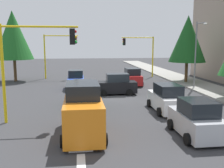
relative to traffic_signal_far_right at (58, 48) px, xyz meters
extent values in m
plane|color=#353538|center=(14.00, 5.74, -4.18)|extent=(120.00, 120.00, 0.00)
cube|color=gray|center=(9.00, 16.24, -4.11)|extent=(80.00, 4.00, 0.15)
cube|color=silver|center=(26.30, 2.74, -4.18)|extent=(2.20, 0.36, 0.01)
cone|color=silver|center=(25.00, 2.74, -4.18)|extent=(0.01, 1.10, 1.10)
cylinder|color=yellow|center=(0.00, -1.76, -1.22)|extent=(0.18, 0.18, 5.93)
cylinder|color=yellow|center=(0.00, 0.49, 1.60)|extent=(0.12, 4.50, 0.12)
cube|color=black|center=(0.00, 2.38, 1.02)|extent=(0.36, 0.32, 0.96)
sphere|color=red|center=(0.00, 2.56, 1.32)|extent=(0.18, 0.18, 0.18)
sphere|color=yellow|center=(0.00, 2.56, 1.02)|extent=(0.18, 0.18, 0.18)
sphere|color=green|center=(0.00, 2.56, 0.72)|extent=(0.18, 0.18, 0.18)
cylinder|color=yellow|center=(20.00, -1.76, -1.21)|extent=(0.18, 0.18, 5.94)
cylinder|color=yellow|center=(20.00, 0.49, 1.61)|extent=(0.12, 4.50, 0.12)
cube|color=black|center=(20.00, 2.38, 1.03)|extent=(0.36, 0.32, 0.96)
sphere|color=red|center=(20.00, 2.56, 1.33)|extent=(0.18, 0.18, 0.18)
sphere|color=yellow|center=(20.00, 2.56, 1.03)|extent=(0.18, 0.18, 0.18)
sphere|color=green|center=(20.00, 2.56, 0.73)|extent=(0.18, 0.18, 0.18)
cylinder|color=yellow|center=(0.00, 13.24, -1.33)|extent=(0.18, 0.18, 5.71)
cylinder|color=yellow|center=(0.00, 10.99, 1.38)|extent=(0.12, 4.50, 0.12)
cube|color=black|center=(0.00, 9.10, 0.80)|extent=(0.36, 0.32, 0.96)
sphere|color=red|center=(0.00, 8.92, 1.10)|extent=(0.18, 0.18, 0.18)
sphere|color=yellow|center=(0.00, 8.92, 0.80)|extent=(0.18, 0.18, 0.18)
sphere|color=green|center=(0.00, 8.92, 0.50)|extent=(0.18, 0.18, 0.18)
cylinder|color=slate|center=(10.00, 14.94, -0.68)|extent=(0.14, 0.14, 7.00)
cylinder|color=slate|center=(10.90, 14.94, 2.62)|extent=(1.80, 0.10, 0.10)
ellipsoid|color=silver|center=(11.80, 14.94, 2.47)|extent=(0.56, 0.28, 0.20)
cylinder|color=brown|center=(6.00, 15.74, -2.81)|extent=(0.36, 0.36, 2.75)
cone|color=#19511E|center=(6.00, 15.74, 1.12)|extent=(4.41, 4.41, 5.51)
cylinder|color=brown|center=(2.00, -5.26, -2.69)|extent=(0.36, 0.36, 2.99)
cone|color=#1E6023|center=(2.00, -5.26, 1.60)|extent=(4.79, 4.79, 5.98)
cube|color=orange|center=(22.82, 2.90, -3.09)|extent=(4.80, 1.90, 1.85)
cube|color=black|center=(22.58, 2.90, -1.79)|extent=(2.50, 1.67, 0.76)
cylinder|color=black|center=(24.31, 3.91, -3.88)|extent=(0.60, 0.20, 0.60)
cylinder|color=black|center=(24.31, 1.89, -3.88)|extent=(0.60, 0.20, 0.60)
cylinder|color=black|center=(21.33, 3.91, -3.88)|extent=(0.60, 0.20, 0.60)
cylinder|color=black|center=(21.33, 1.89, -3.88)|extent=(0.60, 0.20, 0.60)
cube|color=black|center=(12.00, 6.15, -3.49)|extent=(1.61, 3.95, 1.05)
cube|color=black|center=(12.00, 6.34, -2.59)|extent=(1.42, 2.05, 0.76)
cylinder|color=black|center=(12.87, 4.92, -3.88)|extent=(0.20, 0.60, 0.60)
cylinder|color=black|center=(11.13, 4.92, -3.88)|extent=(0.20, 0.60, 0.60)
cylinder|color=black|center=(12.87, 7.37, -3.88)|extent=(0.20, 0.60, 0.60)
cylinder|color=black|center=(11.13, 7.37, -3.88)|extent=(0.20, 0.60, 0.60)
cube|color=#B2B5BA|center=(23.69, 8.71, -3.49)|extent=(3.72, 1.73, 1.05)
cube|color=black|center=(23.88, 8.71, -2.59)|extent=(1.94, 1.52, 0.76)
cylinder|color=black|center=(22.54, 7.79, -3.88)|extent=(0.60, 0.20, 0.60)
cylinder|color=black|center=(22.54, 9.64, -3.88)|extent=(0.60, 0.20, 0.60)
cylinder|color=black|center=(24.84, 7.79, -3.88)|extent=(0.60, 0.20, 0.60)
cylinder|color=black|center=(24.84, 9.64, -3.88)|extent=(0.60, 0.20, 0.60)
cube|color=#1E7238|center=(16.49, 3.00, -3.49)|extent=(4.02, 1.62, 1.05)
cube|color=black|center=(16.29, 3.00, -2.59)|extent=(2.09, 1.42, 0.76)
cylinder|color=black|center=(17.73, 3.87, -3.88)|extent=(0.60, 0.20, 0.60)
cylinder|color=black|center=(17.73, 2.13, -3.88)|extent=(0.60, 0.20, 0.60)
cylinder|color=black|center=(15.24, 3.87, -3.88)|extent=(0.60, 0.20, 0.60)
cylinder|color=black|center=(15.24, 2.13, -3.88)|extent=(0.60, 0.20, 0.60)
cube|color=white|center=(18.59, 8.92, -3.49)|extent=(4.11, 1.75, 1.05)
cube|color=black|center=(18.79, 8.92, -2.59)|extent=(2.14, 1.54, 0.76)
cylinder|color=black|center=(17.31, 7.98, -3.88)|extent=(0.60, 0.20, 0.60)
cylinder|color=black|center=(17.31, 9.86, -3.88)|extent=(0.60, 0.20, 0.60)
cylinder|color=black|center=(19.86, 7.98, -3.88)|extent=(0.60, 0.20, 0.60)
cylinder|color=black|center=(19.86, 9.86, -3.88)|extent=(0.60, 0.20, 0.60)
cube|color=red|center=(6.87, 8.82, -3.49)|extent=(3.79, 1.73, 1.05)
cube|color=black|center=(7.06, 8.82, -2.59)|extent=(1.97, 1.52, 0.76)
cylinder|color=black|center=(5.70, 7.89, -3.88)|extent=(0.60, 0.20, 0.60)
cylinder|color=black|center=(5.70, 9.74, -3.88)|extent=(0.60, 0.20, 0.60)
cylinder|color=black|center=(8.05, 7.89, -3.88)|extent=(0.60, 0.20, 0.60)
cylinder|color=black|center=(8.05, 9.74, -3.88)|extent=(0.60, 0.20, 0.60)
cube|color=blue|center=(8.34, 2.39, -3.49)|extent=(3.94, 1.70, 1.05)
cube|color=black|center=(8.14, 2.39, -2.59)|extent=(2.05, 1.49, 0.76)
cylinder|color=black|center=(9.56, 3.30, -3.88)|extent=(0.60, 0.20, 0.60)
cylinder|color=black|center=(9.56, 1.48, -3.88)|extent=(0.60, 0.20, 0.60)
cylinder|color=black|center=(7.12, 3.30, -3.88)|extent=(0.60, 0.20, 0.60)
cylinder|color=black|center=(7.12, 1.48, -3.88)|extent=(0.60, 0.20, 0.60)
camera|label=1|loc=(36.09, 2.71, 0.67)|focal=41.72mm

